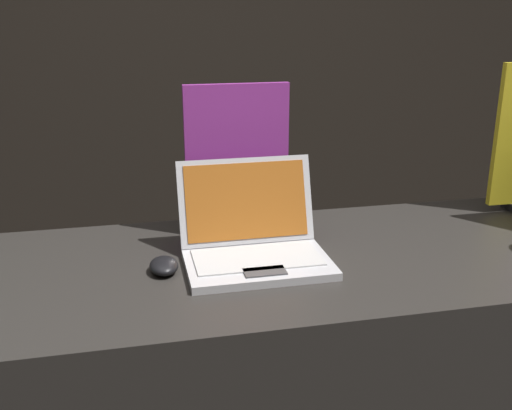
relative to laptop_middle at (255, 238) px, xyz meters
name	(u,v)px	position (x,y,z in m)	size (l,w,h in m)	color
wall_back	(176,33)	(0.00, 1.94, 0.42)	(8.00, 0.05, 2.80)	black
laptop_middle	(255,238)	(0.00, 0.00, 0.00)	(0.36, 0.31, 0.24)	#B7B7BC
mouse_middle	(164,266)	(-0.23, -0.03, -0.04)	(0.07, 0.10, 0.03)	black
promo_stand_middle	(238,163)	(0.00, 0.21, 0.14)	(0.29, 0.07, 0.42)	black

